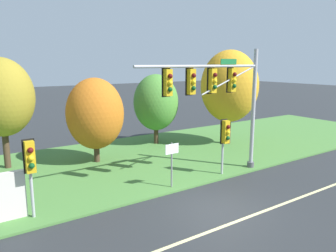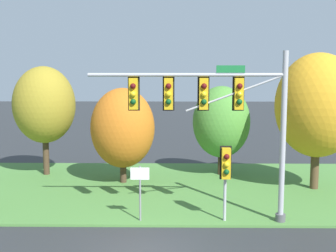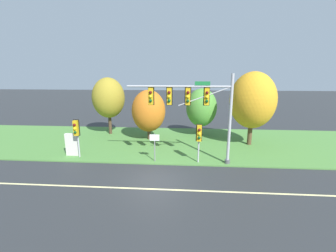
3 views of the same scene
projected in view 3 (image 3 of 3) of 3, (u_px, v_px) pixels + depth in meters
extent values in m
plane|color=#282B2D|center=(155.00, 180.00, 14.79)|extent=(160.00, 160.00, 0.00)
cube|color=beige|center=(153.00, 189.00, 13.62)|extent=(36.00, 0.16, 0.01)
cube|color=#477A38|center=(166.00, 142.00, 22.78)|extent=(48.00, 11.50, 0.10)
cylinder|color=#9EA0A5|center=(230.00, 120.00, 16.52)|extent=(0.22, 0.22, 6.75)
cylinder|color=#4C4C51|center=(227.00, 161.00, 17.26)|extent=(0.40, 0.40, 0.30)
cylinder|color=#9EA0A5|center=(179.00, 86.00, 16.23)|extent=(7.61, 0.14, 0.14)
cylinder|color=#9EA0A5|center=(205.00, 96.00, 16.25)|extent=(3.83, 0.08, 1.48)
cube|color=gold|center=(207.00, 97.00, 16.25)|extent=(0.34, 0.28, 1.22)
cube|color=black|center=(207.00, 96.00, 16.40)|extent=(0.46, 0.04, 1.34)
sphere|color=#4C0C0C|center=(207.00, 93.00, 16.01)|extent=(0.22, 0.22, 0.22)
sphere|color=yellow|center=(207.00, 97.00, 16.08)|extent=(0.22, 0.22, 0.22)
sphere|color=#0C4219|center=(207.00, 101.00, 16.14)|extent=(0.22, 0.22, 0.22)
cube|color=gold|center=(188.00, 97.00, 16.35)|extent=(0.34, 0.28, 1.22)
cube|color=black|center=(188.00, 96.00, 16.50)|extent=(0.46, 0.04, 1.34)
sphere|color=#4C0C0C|center=(188.00, 93.00, 16.11)|extent=(0.22, 0.22, 0.22)
sphere|color=yellow|center=(188.00, 97.00, 16.18)|extent=(0.22, 0.22, 0.22)
sphere|color=#0C4219|center=(188.00, 101.00, 16.24)|extent=(0.22, 0.22, 0.22)
cube|color=gold|center=(169.00, 96.00, 16.45)|extent=(0.34, 0.28, 1.22)
cube|color=black|center=(169.00, 96.00, 16.60)|extent=(0.46, 0.04, 1.34)
sphere|color=#4C0C0C|center=(169.00, 92.00, 16.21)|extent=(0.22, 0.22, 0.22)
sphere|color=yellow|center=(169.00, 97.00, 16.27)|extent=(0.22, 0.22, 0.22)
sphere|color=#0C4219|center=(169.00, 101.00, 16.34)|extent=(0.22, 0.22, 0.22)
cube|color=gold|center=(151.00, 96.00, 16.55)|extent=(0.34, 0.28, 1.22)
cube|color=black|center=(151.00, 96.00, 16.70)|extent=(0.46, 0.04, 1.34)
sphere|color=#4C0C0C|center=(150.00, 92.00, 16.30)|extent=(0.22, 0.22, 0.22)
sphere|color=yellow|center=(151.00, 97.00, 16.37)|extent=(0.22, 0.22, 0.22)
sphere|color=#0C4219|center=(151.00, 101.00, 16.44)|extent=(0.22, 0.22, 0.22)
cube|color=#196B33|center=(203.00, 83.00, 16.01)|extent=(1.10, 0.04, 0.28)
cylinder|color=#9EA0A5|center=(78.00, 139.00, 18.25)|extent=(0.12, 0.12, 3.07)
cube|color=gold|center=(76.00, 128.00, 17.83)|extent=(0.34, 0.28, 1.22)
cube|color=black|center=(77.00, 128.00, 17.99)|extent=(0.46, 0.04, 1.34)
sphere|color=#4C0C0C|center=(74.00, 125.00, 17.59)|extent=(0.22, 0.22, 0.22)
sphere|color=yellow|center=(75.00, 129.00, 17.66)|extent=(0.22, 0.22, 0.22)
sphere|color=#0C4219|center=(75.00, 132.00, 17.73)|extent=(0.22, 0.22, 0.22)
cylinder|color=#9EA0A5|center=(199.00, 144.00, 17.18)|extent=(0.12, 0.12, 2.94)
cube|color=gold|center=(199.00, 133.00, 16.77)|extent=(0.34, 0.28, 1.22)
cube|color=black|center=(199.00, 133.00, 16.93)|extent=(0.46, 0.04, 1.34)
sphere|color=#4C0C0C|center=(199.00, 130.00, 16.53)|extent=(0.22, 0.22, 0.22)
sphere|color=yellow|center=(199.00, 134.00, 16.60)|extent=(0.22, 0.22, 0.22)
sphere|color=#0C4219|center=(199.00, 138.00, 16.67)|extent=(0.22, 0.22, 0.22)
cylinder|color=slate|center=(155.00, 148.00, 17.46)|extent=(0.08, 0.08, 2.23)
cube|color=white|center=(154.00, 138.00, 17.24)|extent=(0.75, 0.03, 0.48)
cylinder|color=#423021|center=(110.00, 120.00, 25.41)|extent=(0.36, 0.36, 3.13)
ellipsoid|color=olive|center=(108.00, 98.00, 24.83)|extent=(3.56, 3.56, 4.45)
cylinder|color=#423021|center=(149.00, 129.00, 23.45)|extent=(0.34, 0.34, 2.05)
ellipsoid|color=#B76019|center=(149.00, 111.00, 23.00)|extent=(3.44, 3.44, 4.30)
cylinder|color=#423021|center=(201.00, 126.00, 24.88)|extent=(0.33, 0.33, 2.20)
ellipsoid|color=#478433|center=(201.00, 108.00, 24.42)|extent=(3.32, 3.32, 4.15)
cylinder|color=#4C3823|center=(250.00, 129.00, 21.52)|extent=(0.42, 0.42, 3.14)
ellipsoid|color=#C68C1E|center=(253.00, 100.00, 20.89)|extent=(4.22, 4.22, 5.28)
cube|color=beige|center=(72.00, 145.00, 18.74)|extent=(1.10, 0.24, 1.90)
cube|color=#4C4C51|center=(69.00, 155.00, 18.98)|extent=(0.10, 0.20, 0.10)
cube|color=#4C4C51|center=(78.00, 155.00, 18.92)|extent=(0.10, 0.20, 0.10)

